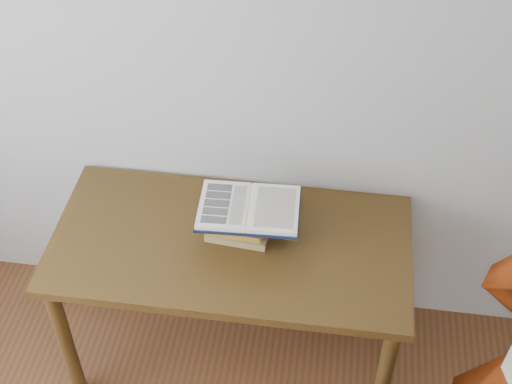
# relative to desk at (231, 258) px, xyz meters

# --- Properties ---
(desk) EXTENTS (1.40, 0.70, 0.75)m
(desk) POSITION_rel_desk_xyz_m (0.00, 0.00, 0.00)
(desk) COLOR #412A10
(desk) RESTS_ON ground
(book_stack) EXTENTS (0.26, 0.20, 0.15)m
(book_stack) POSITION_rel_desk_xyz_m (0.02, 0.05, 0.17)
(book_stack) COLOR olive
(book_stack) RESTS_ON desk
(open_book) EXTENTS (0.39, 0.28, 0.03)m
(open_book) POSITION_rel_desk_xyz_m (0.07, 0.03, 0.26)
(open_book) COLOR black
(open_book) RESTS_ON book_stack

